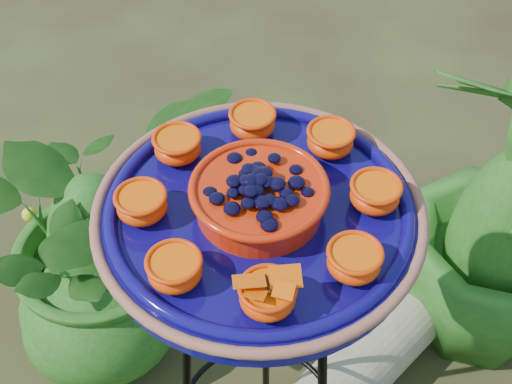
% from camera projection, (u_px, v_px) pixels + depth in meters
% --- Properties ---
extents(tripod_stand, '(0.44, 0.44, 0.98)m').
position_uv_depth(tripod_stand, '(258.00, 355.00, 1.42)').
color(tripod_stand, black).
rests_on(tripod_stand, ground).
extents(feeder_dish, '(0.61, 0.61, 0.12)m').
position_uv_depth(feeder_dish, '(259.00, 211.00, 1.11)').
color(feeder_dish, '#0D075B').
rests_on(feeder_dish, tripod_stand).
extents(driftwood_log, '(0.56, 0.49, 0.19)m').
position_uv_depth(driftwood_log, '(376.00, 351.00, 2.00)').
color(driftwood_log, tan).
rests_on(driftwood_log, ground).
extents(shrub_back_left, '(0.93, 0.94, 0.79)m').
position_uv_depth(shrub_back_left, '(96.00, 225.00, 1.92)').
color(shrub_back_left, '#1E4C14').
rests_on(shrub_back_left, ground).
extents(shrub_back_right, '(0.75, 0.75, 0.96)m').
position_uv_depth(shrub_back_right, '(512.00, 212.00, 1.84)').
color(shrub_back_right, '#1E4C14').
rests_on(shrub_back_right, ground).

